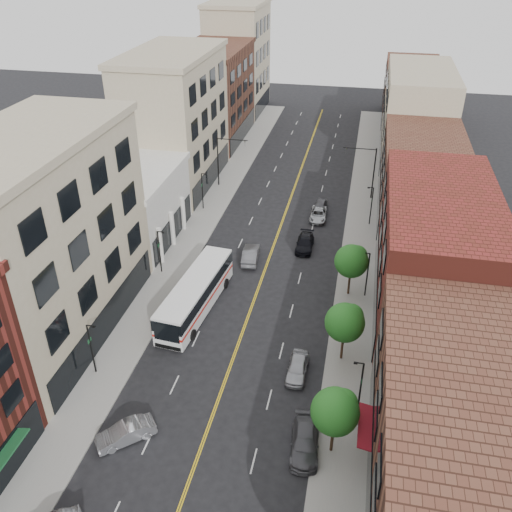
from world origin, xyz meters
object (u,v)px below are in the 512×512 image
Objects in this scene: car_lane_c at (320,206)px; car_parked_far at (297,368)px; car_lane_behind at (251,254)px; city_bus at (196,293)px; car_angle_b at (126,433)px; car_lane_a at (305,243)px; car_parked_mid at (305,442)px; car_lane_b at (318,214)px.

car_parked_far is at bearing -83.10° from car_lane_c.
car_parked_far is at bearing 108.39° from car_lane_behind.
car_angle_b is (-0.35, -16.48, -1.25)m from city_bus.
car_lane_behind is 6.93m from car_lane_a.
car_parked_mid is 1.04× the size of car_lane_a.
car_parked_mid reaches higher than car_lane_b.
city_bus reaches higher than car_parked_mid.
car_lane_behind is 1.04× the size of car_lane_b.
car_angle_b reaches higher than car_lane_a.
city_bus is 2.84× the size of car_lane_a.
car_parked_far is 18.83m from car_lane_behind.
car_lane_b is at bearing -124.51° from car_lane_behind.
car_lane_b is 2.45m from car_lane_c.
car_parked_far reaches higher than car_lane_a.
car_lane_a reaches higher than car_lane_b.
car_lane_c is at bearing -120.18° from car_lane_behind.
car_angle_b is at bearing -85.59° from city_bus.
car_lane_behind is (-9.38, 24.71, 0.07)m from car_parked_mid.
car_lane_behind is 1.21× the size of car_lane_c.
car_lane_b is (0.74, 7.87, -0.05)m from car_lane_a.
car_parked_mid is 36.67m from car_lane_b.
car_lane_c is at bearing 85.24° from car_lane_a.
car_lane_a is (-2.10, 21.11, -0.03)m from car_parked_far.
car_parked_mid is 28.91m from car_lane_a.
car_parked_far is 0.89× the size of car_lane_a.
city_bus is 16.72m from car_lane_a.
car_parked_mid reaches higher than car_parked_far.
car_parked_far reaches higher than car_lane_c.
car_lane_c reaches higher than car_lane_b.
car_lane_a is (5.68, 3.96, -0.10)m from car_lane_behind.
city_bus is at bearing -115.89° from car_lane_b.
car_lane_behind is (3.27, 10.10, -1.19)m from city_bus.
city_bus reaches higher than car_lane_a.
car_parked_far is at bearing 97.09° from car_parked_mid.
car_lane_behind is 1.01× the size of car_lane_a.
car_angle_b is 39.71m from car_lane_b.
car_lane_behind is at bearing 114.91° from car_parked_far.
car_lane_behind reaches higher than car_lane_b.
city_bus is 3.40× the size of car_lane_c.
car_lane_a is at bearing 92.51° from car_parked_mid.
car_lane_a is (9.30, 30.54, -0.04)m from car_angle_b.
car_parked_mid is 26.43m from car_lane_behind.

